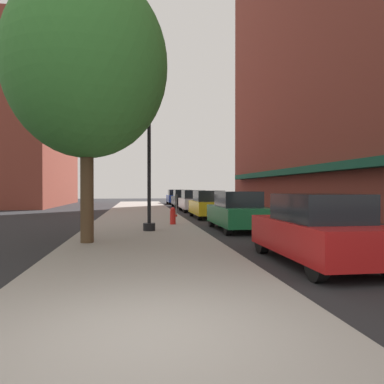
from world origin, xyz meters
The scene contains 14 objects.
ground_plane centered at (4.00, 18.00, 0.00)m, with size 90.00×90.00×0.00m, color #232326.
sidewalk_slab centered at (0.00, 19.00, 0.06)m, with size 4.80×50.00×0.12m, color gray.
building_right_brick centered at (14.99, 22.00, 14.72)m, with size 6.80×40.00×29.49m.
building_far_background centered at (-11.01, 37.00, 8.37)m, with size 6.80×18.00×16.78m.
lamppost centered at (0.27, 10.52, 3.20)m, with size 0.48×0.48×5.90m.
fire_hydrant centered at (1.44, 13.03, 0.52)m, with size 0.33×0.26×0.79m.
parking_meter_near centered at (2.05, 17.62, 0.95)m, with size 0.14×0.09×1.31m.
tree_near centered at (-1.71, 7.55, 5.56)m, with size 4.96×4.96×8.30m.
car_red centered at (4.00, 3.96, 0.81)m, with size 1.80×4.30×1.66m.
car_green centered at (4.00, 11.14, 0.81)m, with size 1.80×4.30×1.66m.
car_yellow centered at (4.00, 17.84, 0.81)m, with size 1.80×4.30×1.66m.
car_white centered at (4.00, 24.21, 0.81)m, with size 1.80×4.30×1.66m.
car_black centered at (4.00, 31.21, 0.81)m, with size 1.80×4.30×1.66m.
car_blue centered at (4.00, 38.11, 0.81)m, with size 1.80×4.30×1.66m.
Camera 1 is at (-0.13, -4.29, 1.78)m, focal length 35.03 mm.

